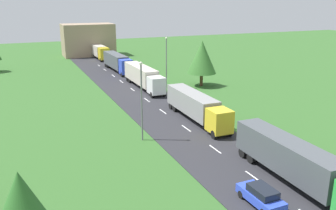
% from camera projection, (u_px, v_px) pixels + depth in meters
% --- Properties ---
extents(road, '(10.00, 140.00, 0.06)m').
position_uv_depth(road, '(218.00, 151.00, 37.50)').
color(road, '#2B2B30').
rests_on(road, ground).
extents(lane_marking_centre, '(0.16, 121.48, 0.01)m').
position_uv_depth(lane_marking_centre, '(233.00, 162.00, 34.95)').
color(lane_marking_centre, white).
rests_on(lane_marking_centre, road).
extents(truck_lead, '(2.71, 14.69, 3.64)m').
position_uv_depth(truck_lead, '(295.00, 161.00, 30.38)').
color(truck_lead, green).
rests_on(truck_lead, road).
extents(truck_second, '(2.68, 14.26, 3.51)m').
position_uv_depth(truck_second, '(196.00, 106.00, 46.53)').
color(truck_second, yellow).
rests_on(truck_second, road).
extents(truck_third, '(2.53, 15.13, 3.79)m').
position_uv_depth(truck_third, '(143.00, 76.00, 63.99)').
color(truck_third, white).
rests_on(truck_third, road).
extents(truck_fourth, '(2.80, 14.35, 3.73)m').
position_uv_depth(truck_fourth, '(117.00, 62.00, 79.35)').
color(truck_fourth, blue).
rests_on(truck_fourth, road).
extents(truck_fifth, '(2.77, 12.41, 3.56)m').
position_uv_depth(truck_fifth, '(99.00, 51.00, 96.41)').
color(truck_fifth, yellow).
rests_on(truck_fifth, road).
extents(car_second, '(1.81, 4.18, 1.60)m').
position_uv_depth(car_second, '(261.00, 196.00, 27.38)').
color(car_second, blue).
rests_on(car_second, road).
extents(lamppost_second, '(0.36, 0.36, 9.08)m').
position_uv_depth(lamppost_second, '(142.00, 98.00, 39.21)').
color(lamppost_second, slate).
rests_on(lamppost_second, ground).
extents(lamppost_third, '(0.36, 0.36, 9.22)m').
position_uv_depth(lamppost_third, '(166.00, 60.00, 63.34)').
color(lamppost_third, slate).
rests_on(lamppost_third, ground).
extents(tree_oak, '(5.41, 5.41, 8.39)m').
position_uv_depth(tree_oak, '(202.00, 57.00, 64.82)').
color(tree_oak, '#513823').
rests_on(tree_oak, ground).
extents(distant_building, '(14.29, 8.22, 9.01)m').
position_uv_depth(distant_building, '(88.00, 40.00, 101.52)').
color(distant_building, '#9E846B').
rests_on(distant_building, ground).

